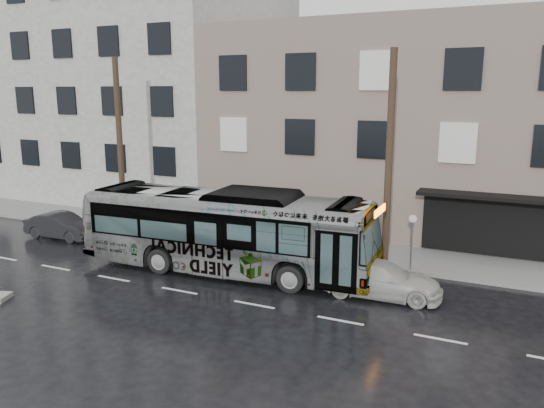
{
  "coord_description": "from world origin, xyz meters",
  "views": [
    {
      "loc": [
        11.24,
        -18.32,
        7.45
      ],
      "look_at": [
        1.58,
        2.5,
        2.57
      ],
      "focal_mm": 35.0,
      "sensor_mm": 36.0,
      "label": 1
    }
  ],
  "objects_px": {
    "utility_pole_rear": "(120,147)",
    "bus": "(226,231)",
    "utility_pole_front": "(389,161)",
    "dark_sedan": "(62,226)",
    "white_sedan": "(380,279)",
    "sign_post": "(412,242)"
  },
  "relations": [
    {
      "from": "utility_pole_front",
      "to": "white_sedan",
      "type": "height_order",
      "value": "utility_pole_front"
    },
    {
      "from": "utility_pole_front",
      "to": "sign_post",
      "type": "distance_m",
      "value": 3.48
    },
    {
      "from": "sign_post",
      "to": "dark_sedan",
      "type": "relative_size",
      "value": 0.6
    },
    {
      "from": "sign_post",
      "to": "white_sedan",
      "type": "xyz_separation_m",
      "value": [
        -0.57,
        -3.06,
        -0.69
      ]
    },
    {
      "from": "sign_post",
      "to": "utility_pole_front",
      "type": "bearing_deg",
      "value": 180.0
    },
    {
      "from": "utility_pole_front",
      "to": "white_sedan",
      "type": "relative_size",
      "value": 1.98
    },
    {
      "from": "white_sedan",
      "to": "sign_post",
      "type": "bearing_deg",
      "value": -15.36
    },
    {
      "from": "dark_sedan",
      "to": "bus",
      "type": "bearing_deg",
      "value": -96.37
    },
    {
      "from": "bus",
      "to": "dark_sedan",
      "type": "relative_size",
      "value": 3.16
    },
    {
      "from": "bus",
      "to": "utility_pole_rear",
      "type": "bearing_deg",
      "value": 66.03
    },
    {
      "from": "bus",
      "to": "dark_sedan",
      "type": "xyz_separation_m",
      "value": [
        -10.31,
        0.92,
        -1.1
      ]
    },
    {
      "from": "utility_pole_front",
      "to": "utility_pole_rear",
      "type": "distance_m",
      "value": 14.0
    },
    {
      "from": "white_sedan",
      "to": "bus",
      "type": "bearing_deg",
      "value": 85.26
    },
    {
      "from": "utility_pole_rear",
      "to": "sign_post",
      "type": "relative_size",
      "value": 3.75
    },
    {
      "from": "utility_pole_front",
      "to": "sign_post",
      "type": "xyz_separation_m",
      "value": [
        1.1,
        0.0,
        -3.3
      ]
    },
    {
      "from": "utility_pole_front",
      "to": "white_sedan",
      "type": "distance_m",
      "value": 5.06
    },
    {
      "from": "utility_pole_front",
      "to": "dark_sedan",
      "type": "height_order",
      "value": "utility_pole_front"
    },
    {
      "from": "white_sedan",
      "to": "utility_pole_rear",
      "type": "bearing_deg",
      "value": 73.33
    },
    {
      "from": "utility_pole_rear",
      "to": "bus",
      "type": "height_order",
      "value": "utility_pole_rear"
    },
    {
      "from": "bus",
      "to": "white_sedan",
      "type": "distance_m",
      "value": 6.6
    },
    {
      "from": "utility_pole_front",
      "to": "dark_sedan",
      "type": "bearing_deg",
      "value": -172.48
    },
    {
      "from": "white_sedan",
      "to": "dark_sedan",
      "type": "height_order",
      "value": "same"
    }
  ]
}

